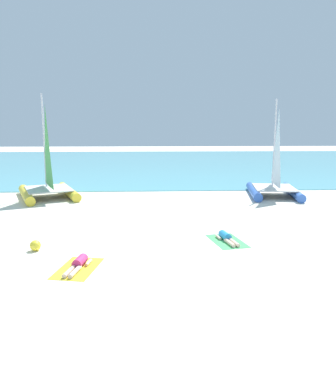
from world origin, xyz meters
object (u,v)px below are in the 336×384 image
at_px(sunbather_left, 79,264).
at_px(towel_left, 78,268).
at_px(towel_right, 227,241).
at_px(sunbather_right, 226,237).
at_px(beach_ball, 35,246).
at_px(sailboat_yellow, 48,183).
at_px(sailboat_blue, 274,182).

bearing_deg(sunbather_left, towel_left, -90.00).
bearing_deg(towel_right, towel_left, -153.83).
distance_m(sunbather_left, towel_right, 5.72).
xyz_separation_m(towel_right, sunbather_right, (-0.01, 0.07, 0.13)).
relative_size(towel_right, beach_ball, 4.99).
bearing_deg(towel_left, beach_ball, 136.13).
bearing_deg(beach_ball, towel_right, 6.48).
height_order(sailboat_yellow, sunbather_right, sailboat_yellow).
bearing_deg(sailboat_blue, sunbather_right, -108.98).
distance_m(sailboat_blue, sunbather_left, 15.32).
height_order(sunbather_left, sunbather_right, same).
bearing_deg(towel_left, towel_right, 26.17).
height_order(sailboat_blue, sunbather_right, sailboat_blue).
height_order(sailboat_blue, beach_ball, sailboat_blue).
relative_size(sailboat_yellow, sailboat_blue, 1.04).
bearing_deg(beach_ball, sailboat_yellow, 102.53).
relative_size(sailboat_yellow, sunbather_left, 4.02).
height_order(sailboat_yellow, towel_right, sailboat_yellow).
bearing_deg(sunbather_left, beach_ball, 147.73).
distance_m(sailboat_yellow, towel_right, 13.03).
bearing_deg(sunbather_right, sailboat_yellow, 124.03).
xyz_separation_m(sailboat_yellow, sunbather_left, (4.05, -11.65, -0.80)).
bearing_deg(towel_right, sunbather_left, -154.36).
bearing_deg(sunbather_right, towel_right, -90.00).
xyz_separation_m(sailboat_yellow, beach_ball, (2.22, -9.97, -0.75)).
relative_size(sailboat_yellow, towel_left, 3.31).
bearing_deg(sailboat_yellow, sailboat_blue, -23.13).
relative_size(towel_right, sunbather_right, 1.22).
distance_m(sunbather_left, sunbather_right, 5.74).
bearing_deg(sunbather_right, sunbather_left, -164.92).
bearing_deg(sailboat_blue, towel_right, -108.74).
bearing_deg(towel_right, sailboat_yellow, 135.07).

